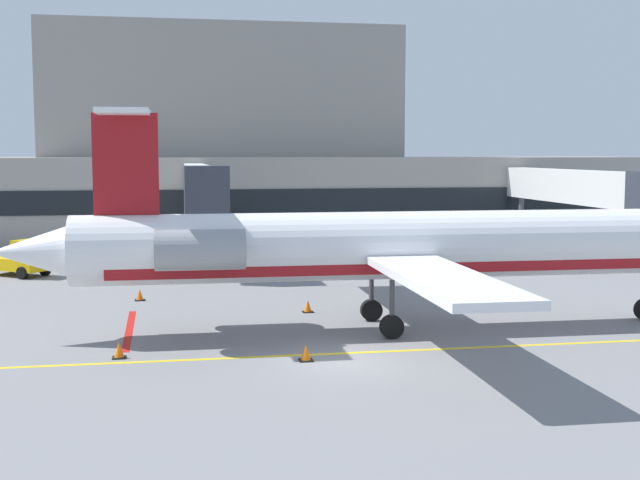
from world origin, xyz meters
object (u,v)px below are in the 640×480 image
regional_jet (402,246)px  belt_loader (575,253)px  baggage_tug (21,260)px  pushback_tractor (154,260)px  fuel_tank (123,243)px

regional_jet → belt_loader: size_ratio=9.20×
baggage_tug → pushback_tractor: 7.62m
baggage_tug → belt_loader: size_ratio=1.14×
baggage_tug → fuel_tank: 7.23m
regional_jet → fuel_tank: 25.70m
pushback_tractor → belt_loader: size_ratio=1.30×
regional_jet → belt_loader: 21.63m
pushback_tractor → fuel_tank: (-1.96, 6.57, 0.33)m
regional_jet → pushback_tractor: 19.08m
regional_jet → fuel_tank: size_ratio=3.82×
pushback_tractor → fuel_tank: bearing=106.6°
pushback_tractor → belt_loader: pushback_tractor is taller
regional_jet → belt_loader: regional_jet is taller
pushback_tractor → belt_loader: bearing=-2.1°
baggage_tug → belt_loader: 32.57m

